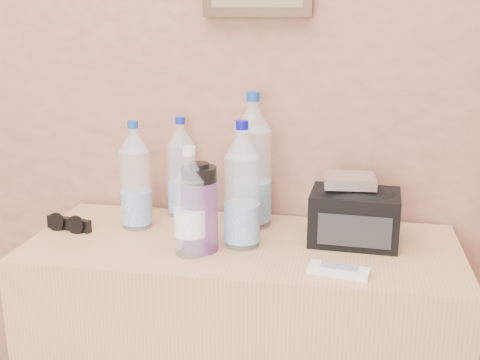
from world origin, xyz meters
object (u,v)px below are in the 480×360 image
Objects in this scene: dresser at (242,360)px; pet_large_b at (181,172)px; nalgene_bottle at (199,208)px; sunglasses at (69,224)px; pet_small at (190,208)px; toiletry_bag at (355,214)px; pet_large_a at (135,181)px; pet_large_d at (242,192)px; ac_remote at (339,271)px; pet_large_c at (253,168)px; foil_packet at (349,180)px.

pet_large_b is at bearing 138.74° from dresser.
sunglasses is at bearing 169.13° from nalgene_bottle.
pet_small reaches higher than sunglasses.
toiletry_bag reaches higher than dresser.
toiletry_bag is at bearing -0.60° from pet_large_a.
pet_large_d reaches higher than sunglasses.
pet_large_a is at bearing 168.95° from ac_remote.
pet_large_b is at bearing 168.34° from toiletry_bag.
pet_large_a reaches higher than toiletry_bag.
pet_large_d is 2.32× the size of ac_remote.
pet_large_c is (0.00, 0.14, 0.52)m from dresser.
nalgene_bottle is 0.41m from sunglasses.
pet_small is 0.41m from foil_packet.
pet_large_c reaches higher than sunglasses.
ac_remote is 1.09× the size of foil_packet.
foil_packet is at bearing 15.47° from pet_large_d.
pet_small is 1.21× the size of toiletry_bag.
nalgene_bottle is (-0.10, -0.21, -0.05)m from pet_large_c.
nalgene_bottle is at bearing -158.64° from toiletry_bag.
nalgene_bottle is at bearing -153.38° from pet_large_d.
ac_remote is at bearing -14.24° from nalgene_bottle.
sunglasses is 0.97× the size of ac_remote.
toiletry_bag is at bearing 15.32° from sunglasses.
pet_large_c is 1.15× the size of pet_large_d.
pet_large_d reaches higher than pet_large_b.
pet_small reaches higher than dresser.
pet_large_d is at bearing 161.59° from ac_remote.
pet_large_c is 0.28m from foil_packet.
pet_large_a is at bearing -166.66° from pet_large_c.
foil_packet is (0.27, 0.07, 0.02)m from pet_large_d.
nalgene_bottle reaches higher than dresser.
ac_remote is (0.57, -0.22, -0.12)m from pet_large_a.
pet_large_c is at bearing -12.64° from pet_large_b.
ac_remote is (0.37, -0.06, -0.11)m from pet_small.
ac_remote is (0.47, -0.35, -0.12)m from pet_large_b.
pet_small reaches higher than ac_remote.
pet_large_b is at bearing 51.99° from pet_large_a.
pet_large_a is 0.22m from sunglasses.
ac_remote is (0.35, -0.09, -0.10)m from nalgene_bottle.
nalgene_bottle is at bearing -161.35° from foil_packet.
dresser is 3.72× the size of pet_large_a.
pet_small is at bearing -158.34° from foil_packet.
sunglasses is (-0.38, 0.10, -0.10)m from pet_small.
sunglasses is (-0.49, 0.01, 0.37)m from dresser.
pet_large_a reaches higher than pet_large_b.
foil_packet is (0.27, -0.09, 0.00)m from pet_large_c.
pet_large_d is at bearing 26.62° from nalgene_bottle.
pet_small is at bearing -138.98° from dresser.
nalgene_bottle is 1.00× the size of toiletry_bag.
pet_large_d is 2.39× the size of sunglasses.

